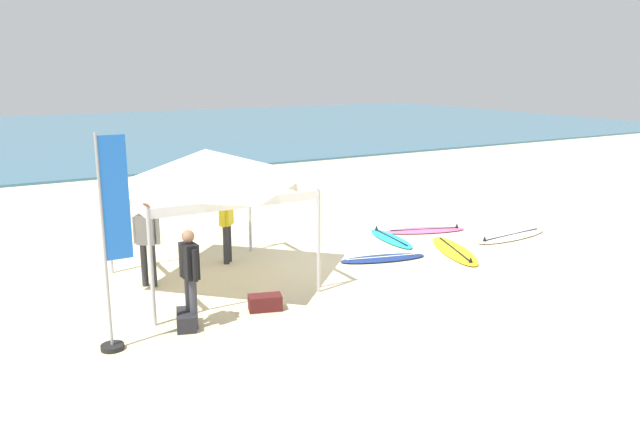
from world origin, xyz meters
name	(u,v)px	position (x,y,z in m)	size (l,w,h in m)	color
ground_plane	(331,261)	(0.00, 0.00, 0.00)	(80.00, 80.00, 0.00)	beige
sea	(80,134)	(0.00, 31.63, 0.05)	(80.00, 36.00, 0.10)	#386B84
canopy_tent	(206,167)	(-2.89, 0.01, 2.39)	(3.37, 3.37, 2.75)	#B7B7BC
surfboard_pink	(425,230)	(3.53, 0.95, 0.04)	(2.31, 1.33, 0.19)	pink
surfboard_yellow	(455,251)	(2.90, -0.91, 0.04)	(1.52, 2.53, 0.19)	yellow
surfboard_navy	(382,258)	(1.05, -0.54, 0.04)	(2.12, 1.06, 0.19)	navy
surfboard_white	(511,236)	(5.09, -0.63, 0.04)	(2.55, 0.87, 0.19)	white
surfboard_cyan	(391,238)	(2.24, 0.75, 0.04)	(0.81, 2.03, 0.19)	#23B2CC
person_yellow	(227,220)	(-2.09, 1.07, 0.99)	(0.40, 0.44, 1.71)	#2D2D33
person_black	(190,272)	(-3.99, -2.01, 0.99)	(0.25, 0.55, 1.71)	#383842
person_grey	(147,239)	(-4.05, 0.40, 0.99)	(0.45, 0.39, 1.71)	#2D2D33
banner_flag	(113,252)	(-5.25, -2.21, 1.57)	(0.60, 0.36, 3.40)	#99999E
gear_bag_near_tent	(265,303)	(-2.58, -1.93, 0.14)	(0.60, 0.32, 0.28)	#4C1919
gear_bag_by_pole	(186,320)	(-4.08, -1.98, 0.14)	(0.60, 0.32, 0.28)	#232328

